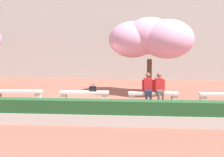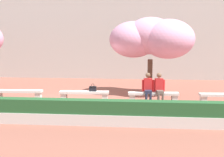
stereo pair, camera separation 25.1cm
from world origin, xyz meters
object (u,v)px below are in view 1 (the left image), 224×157
Objects in this scene: person_seated_left at (148,87)px; handbag at (93,88)px; stone_bench_center at (84,94)px; person_seated_right at (159,87)px; stone_bench_near_east at (153,95)px; cherry_tree_main at (150,38)px; stone_bench_near_west at (18,93)px.

handbag is (-2.39, 0.06, -0.12)m from person_seated_left.
person_seated_left is (2.76, -0.05, 0.39)m from stone_bench_center.
person_seated_right is (0.48, 0.00, 0.00)m from person_seated_left.
cherry_tree_main reaches higher than stone_bench_near_east.
handbag is 0.08× the size of cherry_tree_main.
person_seated_left is (5.76, -0.05, 0.39)m from stone_bench_near_west.
person_seated_right is (0.25, -0.05, 0.39)m from stone_bench_near_east.
handbag is at bearing 178.47° from person_seated_left.
person_seated_right reaches higher than stone_bench_center.
stone_bench_center is 4.21m from cherry_tree_main.
stone_bench_center is at bearing 0.00° from stone_bench_near_west.
stone_bench_near_west is at bearing -179.83° from handbag.
stone_bench_center is 6.39× the size of handbag.
stone_bench_near_east is 2.63m from handbag.
stone_bench_center is at bearing -147.16° from cherry_tree_main.
stone_bench_near_west and stone_bench_near_east have the same top height.
stone_bench_center is 2.99m from stone_bench_near_east.
person_seated_left and person_seated_right have the same top height.
cherry_tree_main is at bearing 17.58° from stone_bench_near_west.
stone_bench_near_west is 6.39× the size of handbag.
stone_bench_near_east is at bearing 0.00° from stone_bench_center.
stone_bench_near_east is 0.46m from person_seated_right.
person_seated_right is at bearing -11.99° from stone_bench_near_east.
stone_bench_center is (2.99, 0.00, 0.00)m from stone_bench_near_west.
stone_bench_near_east is 1.68× the size of person_seated_right.
stone_bench_near_west is 5.77m from person_seated_left.
cherry_tree_main is at bearing 93.33° from stone_bench_near_east.
person_seated_right reaches higher than handbag.
person_seated_left is at bearing -167.07° from stone_bench_near_east.
cherry_tree_main is (-0.11, 1.86, 2.43)m from stone_bench_near_east.
stone_bench_center is 1.00× the size of stone_bench_near_east.
handbag reaches higher than stone_bench_near_east.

